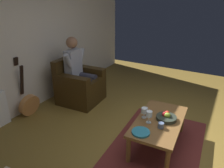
{
  "coord_description": "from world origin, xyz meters",
  "views": [
    {
      "loc": [
        2.66,
        0.42,
        2.02
      ],
      "look_at": [
        -0.17,
        -1.19,
        0.65
      ],
      "focal_mm": 34.56,
      "sensor_mm": 36.0,
      "label": 1
    }
  ],
  "objects_px": {
    "coffee_table": "(159,124)",
    "candle_jar": "(161,125)",
    "wine_glass_near": "(149,115)",
    "guitar": "(29,103)",
    "person_seated": "(79,69)",
    "fruit_bowl": "(166,117)",
    "armchair": "(79,86)",
    "wine_glass_far": "(144,111)",
    "decorative_dish": "(141,132)"
  },
  "relations": [
    {
      "from": "coffee_table",
      "to": "candle_jar",
      "type": "xyz_separation_m",
      "value": [
        0.17,
        0.07,
        0.09
      ]
    },
    {
      "from": "wine_glass_near",
      "to": "candle_jar",
      "type": "bearing_deg",
      "value": 77.31
    },
    {
      "from": "guitar",
      "to": "wine_glass_near",
      "type": "xyz_separation_m",
      "value": [
        -0.18,
        2.15,
        0.31
      ]
    },
    {
      "from": "person_seated",
      "to": "fruit_bowl",
      "type": "relative_size",
      "value": 4.65
    },
    {
      "from": "armchair",
      "to": "fruit_bowl",
      "type": "distance_m",
      "value": 1.96
    },
    {
      "from": "wine_glass_far",
      "to": "decorative_dish",
      "type": "bearing_deg",
      "value": 15.77
    },
    {
      "from": "guitar",
      "to": "wine_glass_near",
      "type": "bearing_deg",
      "value": 94.86
    },
    {
      "from": "person_seated",
      "to": "wine_glass_far",
      "type": "relative_size",
      "value": 8.52
    },
    {
      "from": "fruit_bowl",
      "to": "armchair",
      "type": "bearing_deg",
      "value": -104.96
    },
    {
      "from": "decorative_dish",
      "to": "wine_glass_near",
      "type": "bearing_deg",
      "value": 180.0
    },
    {
      "from": "wine_glass_near",
      "to": "person_seated",
      "type": "bearing_deg",
      "value": -112.43
    },
    {
      "from": "armchair",
      "to": "guitar",
      "type": "bearing_deg",
      "value": -30.36
    },
    {
      "from": "armchair",
      "to": "coffee_table",
      "type": "bearing_deg",
      "value": 68.96
    },
    {
      "from": "wine_glass_near",
      "to": "decorative_dish",
      "type": "bearing_deg",
      "value": -0.0
    },
    {
      "from": "coffee_table",
      "to": "wine_glass_near",
      "type": "xyz_separation_m",
      "value": [
        0.13,
        -0.11,
        0.18
      ]
    },
    {
      "from": "person_seated",
      "to": "armchair",
      "type": "bearing_deg",
      "value": -90.0
    },
    {
      "from": "guitar",
      "to": "candle_jar",
      "type": "height_order",
      "value": "guitar"
    },
    {
      "from": "person_seated",
      "to": "decorative_dish",
      "type": "bearing_deg",
      "value": 56.58
    },
    {
      "from": "person_seated",
      "to": "decorative_dish",
      "type": "xyz_separation_m",
      "value": [
        0.97,
        1.7,
        -0.26
      ]
    },
    {
      "from": "person_seated",
      "to": "wine_glass_far",
      "type": "distance_m",
      "value": 1.72
    },
    {
      "from": "fruit_bowl",
      "to": "person_seated",
      "type": "bearing_deg",
      "value": -105.07
    },
    {
      "from": "wine_glass_near",
      "to": "decorative_dish",
      "type": "distance_m",
      "value": 0.29
    },
    {
      "from": "candle_jar",
      "to": "decorative_dish",
      "type": "bearing_deg",
      "value": -38.17
    },
    {
      "from": "armchair",
      "to": "wine_glass_far",
      "type": "xyz_separation_m",
      "value": [
        0.61,
        1.61,
        0.2
      ]
    },
    {
      "from": "armchair",
      "to": "coffee_table",
      "type": "relative_size",
      "value": 0.79
    },
    {
      "from": "fruit_bowl",
      "to": "candle_jar",
      "type": "bearing_deg",
      "value": -0.45
    },
    {
      "from": "guitar",
      "to": "candle_jar",
      "type": "distance_m",
      "value": 2.35
    },
    {
      "from": "armchair",
      "to": "coffee_table",
      "type": "xyz_separation_m",
      "value": [
        0.57,
        1.82,
        0.04
      ]
    },
    {
      "from": "person_seated",
      "to": "wine_glass_near",
      "type": "height_order",
      "value": "person_seated"
    },
    {
      "from": "person_seated",
      "to": "candle_jar",
      "type": "bearing_deg",
      "value": 64.87
    },
    {
      "from": "person_seated",
      "to": "guitar",
      "type": "relative_size",
      "value": 1.22
    },
    {
      "from": "coffee_table",
      "to": "wine_glass_far",
      "type": "height_order",
      "value": "wine_glass_far"
    },
    {
      "from": "fruit_bowl",
      "to": "candle_jar",
      "type": "distance_m",
      "value": 0.23
    },
    {
      "from": "wine_glass_near",
      "to": "wine_glass_far",
      "type": "relative_size",
      "value": 1.14
    },
    {
      "from": "wine_glass_far",
      "to": "person_seated",
      "type": "bearing_deg",
      "value": -111.01
    },
    {
      "from": "armchair",
      "to": "decorative_dish",
      "type": "relative_size",
      "value": 3.84
    },
    {
      "from": "person_seated",
      "to": "coffee_table",
      "type": "height_order",
      "value": "person_seated"
    },
    {
      "from": "wine_glass_far",
      "to": "candle_jar",
      "type": "xyz_separation_m",
      "value": [
        0.13,
        0.28,
        -0.07
      ]
    },
    {
      "from": "armchair",
      "to": "guitar",
      "type": "height_order",
      "value": "guitar"
    },
    {
      "from": "wine_glass_near",
      "to": "wine_glass_far",
      "type": "height_order",
      "value": "wine_glass_near"
    },
    {
      "from": "armchair",
      "to": "guitar",
      "type": "distance_m",
      "value": 0.99
    },
    {
      "from": "decorative_dish",
      "to": "candle_jar",
      "type": "relative_size",
      "value": 3.04
    },
    {
      "from": "coffee_table",
      "to": "decorative_dish",
      "type": "xyz_separation_m",
      "value": [
        0.4,
        -0.11,
        0.07
      ]
    },
    {
      "from": "person_seated",
      "to": "guitar",
      "type": "bearing_deg",
      "value": -30.95
    },
    {
      "from": "armchair",
      "to": "fruit_bowl",
      "type": "relative_size",
      "value": 3.18
    },
    {
      "from": "armchair",
      "to": "guitar",
      "type": "relative_size",
      "value": 0.83
    },
    {
      "from": "coffee_table",
      "to": "person_seated",
      "type": "bearing_deg",
      "value": -107.58
    },
    {
      "from": "armchair",
      "to": "guitar",
      "type": "xyz_separation_m",
      "value": [
        0.88,
        -0.45,
        -0.09
      ]
    },
    {
      "from": "decorative_dish",
      "to": "wine_glass_far",
      "type": "bearing_deg",
      "value": -164.23
    },
    {
      "from": "armchair",
      "to": "person_seated",
      "type": "distance_m",
      "value": 0.36
    }
  ]
}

